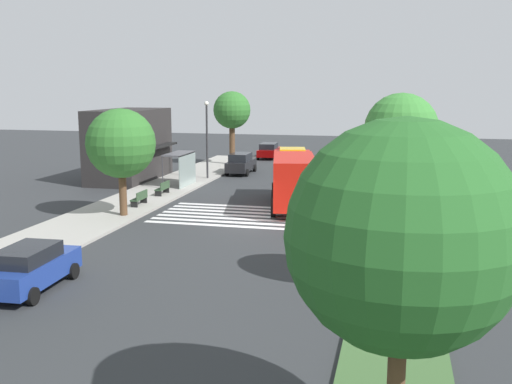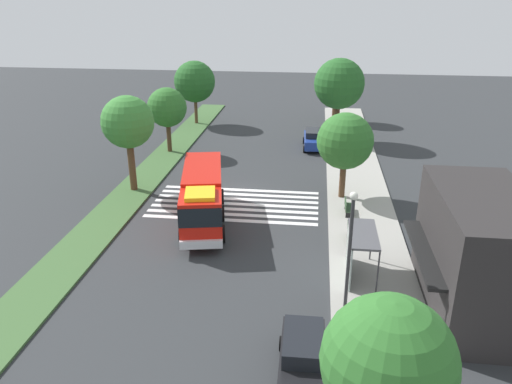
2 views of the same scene
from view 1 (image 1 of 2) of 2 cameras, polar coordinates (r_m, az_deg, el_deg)
ground_plane at (r=33.36m, az=-0.62°, el=-3.01°), size 120.00×120.00×0.00m
sidewalk at (r=36.43m, az=-14.18°, el=-2.09°), size 60.00×4.54×0.14m
median_strip at (r=32.41m, az=13.30°, el=-3.56°), size 60.00×3.00×0.14m
crosswalk at (r=35.08m, az=0.09°, el=-2.35°), size 5.85×11.74×0.01m
fire_truck at (r=37.75m, az=3.57°, el=1.50°), size 9.58×4.19×3.42m
parked_car_west at (r=24.02m, az=-20.72°, el=-6.74°), size 4.54×2.18×1.71m
parked_car_mid at (r=51.97m, az=-1.45°, el=2.76°), size 4.54×2.03×1.81m
parked_car_east at (r=63.18m, az=1.24°, el=4.00°), size 4.88×2.24×1.61m
bus_stop_shelter at (r=45.29m, az=-6.97°, el=2.82°), size 3.50×1.40×2.46m
bench_near_shelter at (r=41.80m, az=-8.87°, el=0.37°), size 1.60×0.50×0.90m
bench_west_of_shelter at (r=38.32m, az=-11.03°, el=-0.58°), size 1.60×0.50×0.90m
street_lamp at (r=48.48m, az=-4.71°, el=5.63°), size 0.36×0.36×6.22m
storefront_building at (r=49.13m, az=-12.00°, el=4.39°), size 8.21×4.90×5.72m
sidewalk_tree_center at (r=35.06m, az=-12.77°, el=4.52°), size 3.98×3.98×6.18m
sidewalk_tree_far_east at (r=57.07m, az=-2.31°, el=7.75°), size 3.52×3.52×6.93m
median_tree_far_west at (r=11.65m, az=13.81°, el=-4.14°), size 4.52×4.52×6.90m
median_tree_west at (r=22.33m, az=13.63°, el=1.25°), size 3.57×3.57×5.92m
median_tree_center at (r=31.84m, az=13.68°, el=5.68°), size 3.81×3.81×7.09m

